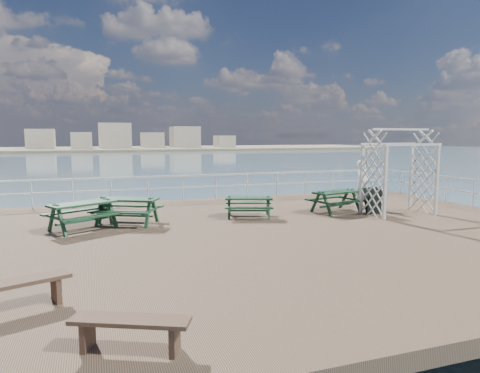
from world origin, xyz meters
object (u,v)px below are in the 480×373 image
at_px(picnic_table_c, 336,197).
at_px(person, 362,184).
at_px(picnic_table_d, 127,205).
at_px(flat_bench_near, 130,326).
at_px(picnic_table_a, 83,210).
at_px(trellis_arbor, 399,177).
at_px(flat_bench_far, 13,289).
at_px(picnic_table_b, 249,203).

distance_m(picnic_table_c, person, 1.66).
bearing_deg(picnic_table_c, picnic_table_d, 163.01).
bearing_deg(flat_bench_near, picnic_table_a, 119.95).
bearing_deg(person, trellis_arbor, -108.15).
bearing_deg(flat_bench_near, trellis_arbor, 59.84).
relative_size(picnic_table_c, picnic_table_d, 0.87).
distance_m(picnic_table_c, trellis_arbor, 2.27).
bearing_deg(trellis_arbor, person, 96.52).
xyz_separation_m(picnic_table_d, person, (8.85, 0.26, 0.32)).
distance_m(picnic_table_d, flat_bench_far, 6.78).
relative_size(picnic_table_c, person, 1.13).
xyz_separation_m(picnic_table_b, flat_bench_near, (-4.60, -8.10, -0.16)).
bearing_deg(flat_bench_near, person, 66.96).
relative_size(picnic_table_b, flat_bench_near, 1.24).
bearing_deg(flat_bench_near, picnic_table_c, 69.91).
height_order(flat_bench_far, person, person).
height_order(picnic_table_a, flat_bench_near, picnic_table_a).
distance_m(flat_bench_far, trellis_arbor, 12.42).
bearing_deg(picnic_table_a, trellis_arbor, -33.96).
bearing_deg(flat_bench_far, picnic_table_d, 50.81).
relative_size(picnic_table_c, trellis_arbor, 0.69).
bearing_deg(picnic_table_d, flat_bench_far, -82.20).
xyz_separation_m(picnic_table_a, picnic_table_b, (5.31, 0.25, -0.09)).
relative_size(picnic_table_b, flat_bench_far, 1.10).
bearing_deg(picnic_table_a, person, -24.36).
height_order(picnic_table_b, trellis_arbor, trellis_arbor).
relative_size(picnic_table_d, person, 1.30).
height_order(picnic_table_a, flat_bench_far, picnic_table_a).
bearing_deg(picnic_table_b, picnic_table_d, -163.74).
distance_m(trellis_arbor, person, 1.81).
distance_m(picnic_table_a, picnic_table_c, 8.64).
bearing_deg(picnic_table_d, picnic_table_c, 24.51).
height_order(picnic_table_a, picnic_table_b, picnic_table_a).
xyz_separation_m(flat_bench_near, person, (9.44, 8.55, 0.58)).
xyz_separation_m(flat_bench_far, person, (11.08, 6.65, 0.55)).
bearing_deg(flat_bench_near, picnic_table_b, 85.23).
xyz_separation_m(picnic_table_b, trellis_arbor, (5.12, -1.29, 0.84)).
bearing_deg(picnic_table_b, flat_bench_near, -100.70).
height_order(flat_bench_near, trellis_arbor, trellis_arbor).
relative_size(picnic_table_d, flat_bench_far, 1.36).
bearing_deg(person, picnic_table_c, 173.85).
distance_m(picnic_table_b, picnic_table_d, 4.01).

